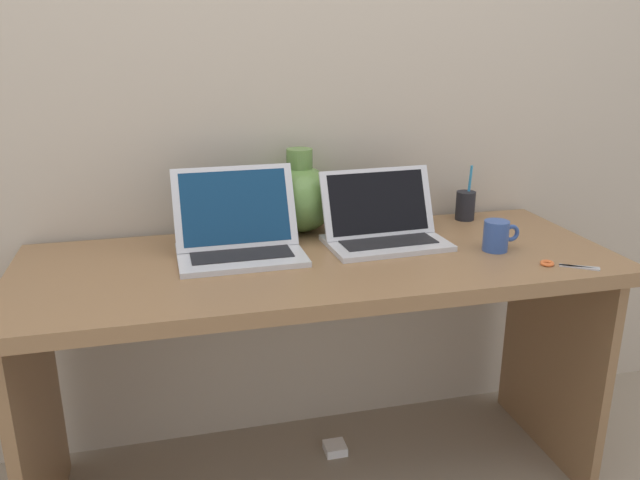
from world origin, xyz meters
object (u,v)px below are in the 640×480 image
object	(u,v)px
green_vase	(300,197)
power_brick	(335,448)
pen_cup	(466,205)
laptop_right	(382,224)
scissors	(559,265)
laptop_left	(238,233)
coffee_mug	(497,236)

from	to	relation	value
green_vase	power_brick	size ratio (longest dim) A/B	3.66
green_vase	pen_cup	world-z (taller)	green_vase
laptop_right	green_vase	bearing A→B (deg)	141.31
laptop_right	scissors	distance (m)	0.49
green_vase	scissors	xyz separation A→B (m)	(0.59, -0.47, -0.10)
scissors	power_brick	distance (m)	0.95
laptop_left	pen_cup	xyz separation A→B (m)	(0.76, 0.16, -0.01)
laptop_right	power_brick	bearing A→B (deg)	161.74
laptop_right	power_brick	size ratio (longest dim) A/B	5.02
laptop_left	laptop_right	bearing A→B (deg)	-0.33
coffee_mug	green_vase	bearing A→B (deg)	147.48
green_vase	power_brick	bearing A→B (deg)	-56.46
laptop_left	power_brick	bearing A→B (deg)	7.53
scissors	laptop_left	bearing A→B (deg)	159.27
green_vase	laptop_right	bearing A→B (deg)	-38.69
coffee_mug	laptop_right	bearing A→B (deg)	152.58
coffee_mug	pen_cup	distance (m)	0.31
laptop_right	scissors	size ratio (longest dim) A/B	2.59
scissors	power_brick	bearing A→B (deg)	146.08
pen_cup	power_brick	xyz separation A→B (m)	(-0.47, -0.12, -0.77)
coffee_mug	pen_cup	xyz separation A→B (m)	(0.06, 0.31, 0.01)
power_brick	laptop_right	bearing A→B (deg)	-18.26
laptop_left	power_brick	xyz separation A→B (m)	(0.29, 0.04, -0.78)
pen_cup	scissors	world-z (taller)	pen_cup
scissors	green_vase	bearing A→B (deg)	141.70
scissors	power_brick	xyz separation A→B (m)	(-0.51, 0.34, -0.73)
laptop_right	power_brick	xyz separation A→B (m)	(-0.13, 0.04, -0.78)
coffee_mug	laptop_left	bearing A→B (deg)	167.91
laptop_left	power_brick	distance (m)	0.84
power_brick	coffee_mug	bearing A→B (deg)	-24.77
coffee_mug	power_brick	distance (m)	0.89
laptop_left	green_vase	size ratio (longest dim) A/B	1.34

